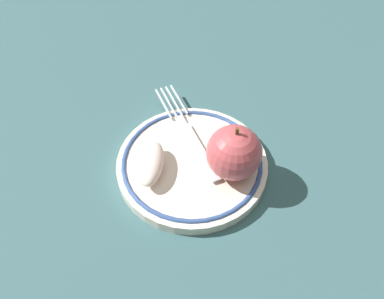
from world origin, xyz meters
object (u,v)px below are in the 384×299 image
Objects in this scene: plate at (192,164)px; apple_slice_front at (152,161)px; fork at (188,132)px; apple_red_whole at (234,151)px.

apple_slice_front is (0.05, 0.01, 0.02)m from plate.
apple_slice_front reaches higher than plate.
apple_slice_front is 0.07m from fork.
apple_red_whole is 0.43× the size of fork.
apple_red_whole is at bearing -160.28° from fork.
apple_red_whole is (-0.05, 0.01, 0.04)m from plate.
apple_slice_front is (0.10, -0.00, -0.02)m from apple_red_whole.
plate is 0.05m from fork.
fork is at bearing -33.50° from apple_slice_front.
plate is 2.57× the size of apple_red_whole.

